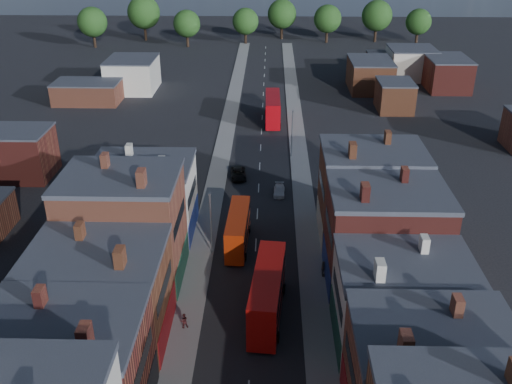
# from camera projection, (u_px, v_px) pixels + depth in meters

# --- Properties ---
(pavement_west) EXTENTS (3.00, 200.00, 0.12)m
(pavement_west) POSITION_uv_depth(u_px,v_px,m) (216.00, 181.00, 86.32)
(pavement_west) COLOR gray
(pavement_west) RESTS_ON ground
(pavement_east) EXTENTS (3.00, 200.00, 0.12)m
(pavement_east) POSITION_uv_depth(u_px,v_px,m) (302.00, 182.00, 86.02)
(pavement_east) COLOR gray
(pavement_east) RESTS_ON ground
(lamp_post_2) EXTENTS (0.25, 0.70, 8.12)m
(lamp_post_2) POSITION_uv_depth(u_px,v_px,m) (211.00, 219.00, 66.32)
(lamp_post_2) COLOR slate
(lamp_post_2) RESTS_ON ground
(lamp_post_3) EXTENTS (0.25, 0.70, 8.12)m
(lamp_post_3) POSITION_uv_depth(u_px,v_px,m) (292.00, 130.00, 92.94)
(lamp_post_3) COLOR slate
(lamp_post_3) RESTS_ON ground
(bus_0) EXTENTS (2.81, 10.12, 4.34)m
(bus_0) POSITION_uv_depth(u_px,v_px,m) (238.00, 229.00, 68.96)
(bus_0) COLOR #BA2B0A
(bus_0) RESTS_ON ground
(bus_1) EXTENTS (3.83, 12.20, 5.18)m
(bus_1) POSITION_uv_depth(u_px,v_px,m) (267.00, 293.00, 56.69)
(bus_1) COLOR #B00D0A
(bus_1) RESTS_ON ground
(bus_2) EXTENTS (3.13, 11.95, 5.15)m
(bus_2) POSITION_uv_depth(u_px,v_px,m) (273.00, 108.00, 109.38)
(bus_2) COLOR #9E060D
(bus_2) RESTS_ON ground
(car_2) EXTENTS (2.73, 5.15, 1.38)m
(car_2) POSITION_uv_depth(u_px,v_px,m) (238.00, 174.00, 87.34)
(car_2) COLOR black
(car_2) RESTS_ON ground
(car_3) EXTENTS (1.71, 3.94, 1.13)m
(car_3) POSITION_uv_depth(u_px,v_px,m) (279.00, 191.00, 82.38)
(car_3) COLOR silver
(car_3) RESTS_ON ground
(ped_1) EXTENTS (0.87, 0.64, 1.61)m
(ped_1) POSITION_uv_depth(u_px,v_px,m) (184.00, 321.00, 55.74)
(ped_1) COLOR #441B1D
(ped_1) RESTS_ON pavement_west
(ped_3) EXTENTS (0.52, 1.13, 1.91)m
(ped_3) POSITION_uv_depth(u_px,v_px,m) (323.00, 269.00, 63.55)
(ped_3) COLOR #5A524D
(ped_3) RESTS_ON pavement_east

